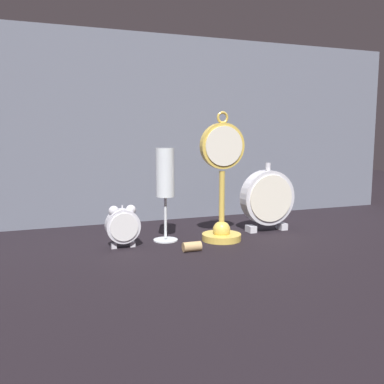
# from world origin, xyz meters

# --- Properties ---
(ground_plane) EXTENTS (4.00, 4.00, 0.00)m
(ground_plane) POSITION_xyz_m (0.00, 0.00, 0.00)
(ground_plane) COLOR black
(fabric_backdrop_drape) EXTENTS (1.62, 0.01, 0.56)m
(fabric_backdrop_drape) POSITION_xyz_m (0.00, 0.33, 0.28)
(fabric_backdrop_drape) COLOR slate
(fabric_backdrop_drape) RESTS_ON ground_plane
(pocket_watch_on_stand) EXTENTS (0.11, 0.10, 0.32)m
(pocket_watch_on_stand) POSITION_xyz_m (0.06, 0.02, 0.13)
(pocket_watch_on_stand) COLOR gold
(pocket_watch_on_stand) RESTS_ON ground_plane
(alarm_clock_twin_bell) EXTENTS (0.08, 0.03, 0.10)m
(alarm_clock_twin_bell) POSITION_xyz_m (-0.19, 0.04, 0.06)
(alarm_clock_twin_bell) COLOR silver
(alarm_clock_twin_bell) RESTS_ON ground_plane
(mantel_clock_silver) EXTENTS (0.15, 0.04, 0.19)m
(mantel_clock_silver) POSITION_xyz_m (0.22, 0.08, 0.09)
(mantel_clock_silver) COLOR silver
(mantel_clock_silver) RESTS_ON ground_plane
(champagne_flute) EXTENTS (0.06, 0.06, 0.23)m
(champagne_flute) POSITION_xyz_m (-0.07, 0.07, 0.15)
(champagne_flute) COLOR silver
(champagne_flute) RESTS_ON ground_plane
(wine_cork) EXTENTS (0.04, 0.02, 0.02)m
(wine_cork) POSITION_xyz_m (-0.05, -0.05, 0.01)
(wine_cork) COLOR tan
(wine_cork) RESTS_ON ground_plane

